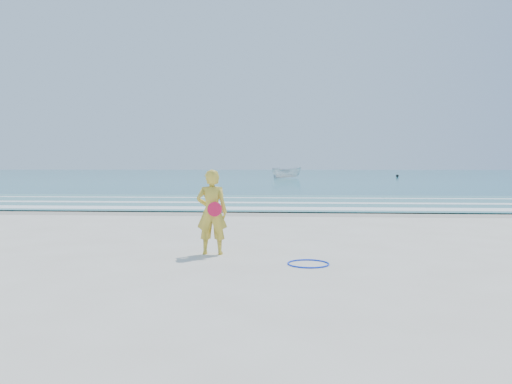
{
  "coord_description": "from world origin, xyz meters",
  "views": [
    {
      "loc": [
        1.09,
        -8.38,
        1.65
      ],
      "look_at": [
        0.23,
        4.0,
        1.0
      ],
      "focal_mm": 35.0,
      "sensor_mm": 36.0,
      "label": 1
    }
  ],
  "objects": [
    {
      "name": "wet_sand",
      "position": [
        0.0,
        9.0,
        0.0
      ],
      "size": [
        400.0,
        2.4,
        0.0
      ],
      "primitive_type": "cube",
      "color": "#B2A893",
      "rests_on": "ground"
    },
    {
      "name": "foam_far",
      "position": [
        0.0,
        16.5,
        0.05
      ],
      "size": [
        400.0,
        0.6,
        0.01
      ],
      "primitive_type": "cube",
      "color": "white",
      "rests_on": "shallow"
    },
    {
      "name": "foam_mid",
      "position": [
        0.0,
        13.2,
        0.05
      ],
      "size": [
        400.0,
        0.9,
        0.01
      ],
      "primitive_type": "cube",
      "color": "white",
      "rests_on": "shallow"
    },
    {
      "name": "boat",
      "position": [
        0.57,
        56.84,
        0.79
      ],
      "size": [
        4.05,
        1.98,
        1.5
      ],
      "primitive_type": "imported",
      "rotation": [
        0.0,
        0.0,
        1.71
      ],
      "color": "white",
      "rests_on": "ocean"
    },
    {
      "name": "ground",
      "position": [
        0.0,
        0.0,
        0.0
      ],
      "size": [
        400.0,
        400.0,
        0.0
      ],
      "primitive_type": "plane",
      "color": "silver",
      "rests_on": "ground"
    },
    {
      "name": "ocean",
      "position": [
        0.0,
        105.0,
        0.02
      ],
      "size": [
        400.0,
        190.0,
        0.04
      ],
      "primitive_type": "cube",
      "color": "#19727F",
      "rests_on": "ground"
    },
    {
      "name": "hoop",
      "position": [
        1.39,
        -0.06,
        0.01
      ],
      "size": [
        0.9,
        0.9,
        0.03
      ],
      "primitive_type": "torus",
      "rotation": [
        0.0,
        0.0,
        -0.34
      ],
      "color": "#0C33E7",
      "rests_on": "ground"
    },
    {
      "name": "shallow",
      "position": [
        0.0,
        14.0,
        0.04
      ],
      "size": [
        400.0,
        10.0,
        0.01
      ],
      "primitive_type": "cube",
      "color": "#59B7AD",
      "rests_on": "ocean"
    },
    {
      "name": "foam_near",
      "position": [
        0.0,
        10.3,
        0.05
      ],
      "size": [
        400.0,
        1.4,
        0.01
      ],
      "primitive_type": "cube",
      "color": "white",
      "rests_on": "shallow"
    },
    {
      "name": "woman",
      "position": [
        -0.37,
        0.78,
        0.79
      ],
      "size": [
        0.58,
        0.41,
        1.59
      ],
      "color": "gold",
      "rests_on": "ground"
    },
    {
      "name": "buoy",
      "position": [
        16.2,
        63.46,
        0.25
      ],
      "size": [
        0.42,
        0.42,
        0.42
      ],
      "primitive_type": "sphere",
      "color": "black",
      "rests_on": "ocean"
    }
  ]
}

